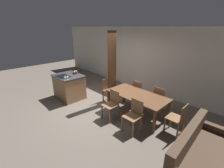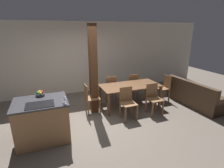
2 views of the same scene
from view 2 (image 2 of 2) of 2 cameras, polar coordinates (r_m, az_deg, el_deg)
ground_plane at (r=4.95m, az=-5.78°, el=-11.99°), size 16.00×16.00×0.00m
wall_back at (r=6.85m, az=-11.88°, el=8.12°), size 11.20×0.08×2.70m
kitchen_island at (r=4.30m, az=-21.74°, el=-10.93°), size 1.14×0.90×0.95m
fruit_bowl at (r=4.39m, az=-22.43°, el=-2.92°), size 0.20×0.20×0.12m
wine_glass_near at (r=3.72m, az=-15.22°, el=-4.54°), size 0.08×0.08×0.16m
wine_glass_middle at (r=3.81m, az=-15.39°, el=-4.03°), size 0.08×0.08×0.16m
dining_table at (r=5.61m, az=5.95°, el=-1.21°), size 1.90×0.92×0.72m
dining_chair_near_left at (r=4.91m, az=5.09°, el=-5.92°), size 0.40×0.40×0.89m
dining_chair_near_right at (r=5.32m, az=13.41°, el=-4.45°), size 0.40×0.40×0.89m
dining_chair_far_left at (r=6.10m, az=-0.62°, el=-1.10°), size 0.40×0.40×0.89m
dining_chair_far_right at (r=6.43m, az=6.52°, el=-0.21°), size 0.40×0.40×0.89m
dining_chair_head_end at (r=5.23m, az=-7.13°, el=-4.49°), size 0.40×0.40×0.89m
dining_chair_foot_end at (r=6.35m, az=16.58°, el=-1.09°), size 0.40×0.40×0.89m
couch at (r=6.49m, az=25.67°, el=-3.70°), size 0.95×1.97×0.83m
timber_post at (r=5.07m, az=-6.13°, el=4.44°), size 0.21×0.21×2.58m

